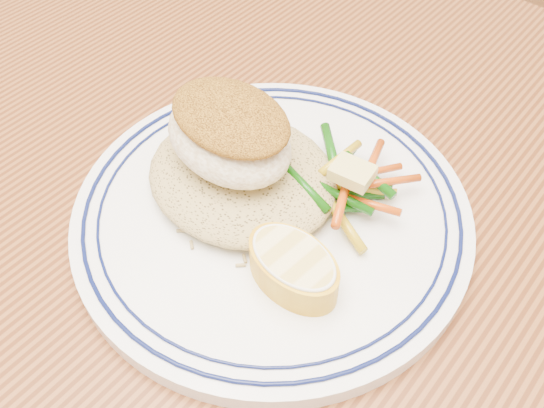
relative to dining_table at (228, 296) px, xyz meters
The scene contains 7 objects.
dining_table is the anchor object (origin of this frame).
plate 0.11m from the dining_table, 49.81° to the left, with size 0.30×0.30×0.02m.
rice_pilaf 0.13m from the dining_table, 100.65° to the left, with size 0.15×0.13×0.03m, color #A18A50.
fish_fillet 0.17m from the dining_table, 117.01° to the left, with size 0.11×0.09×0.05m.
vegetable_pile 0.16m from the dining_table, 51.44° to the left, with size 0.10×0.11×0.03m.
butter_pat 0.18m from the dining_table, 46.03° to the left, with size 0.03×0.02×0.01m, color #DBCA6B.
lemon_wedge 0.15m from the dining_table, ahead, with size 0.08×0.07×0.03m.
Camera 1 is at (0.21, -0.20, 1.11)m, focal length 40.00 mm.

